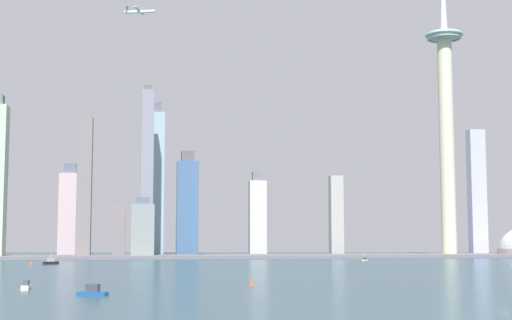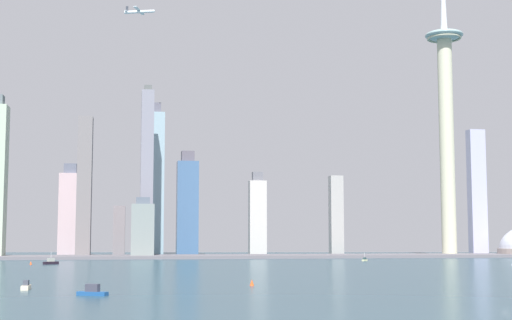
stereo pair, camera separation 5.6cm
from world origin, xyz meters
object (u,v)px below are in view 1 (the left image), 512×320
Objects in this scene: skyscraper_7 at (336,216)px; boat_5 at (93,291)px; skyscraper_4 at (119,231)px; skyscraper_10 at (477,192)px; airplane at (140,12)px; channel_buoy_1 at (252,282)px; channel_buoy_0 at (31,263)px; skyscraper_5 at (69,213)px; skyscraper_3 at (187,206)px; skyscraper_2 at (147,172)px; observation_tower at (446,105)px; boat_0 at (51,262)px; boat_1 at (365,260)px; skyscraper_6 at (143,230)px; skyscraper_9 at (154,182)px; boat_7 at (26,286)px; skyscraper_1 at (84,187)px; skyscraper_0 at (257,216)px.

boat_5 is (-234.92, -518.08, -42.28)m from skyscraper_7.
skyscraper_4 is 0.39× the size of skyscraper_10.
channel_buoy_1 is at bearing -66.27° from airplane.
boat_5 reaches higher than channel_buoy_0.
skyscraper_5 is at bearing 103.06° from channel_buoy_1.
skyscraper_3 is at bearing 89.05° from channel_buoy_1.
skyscraper_4 is 57.78m from skyscraper_5.
airplane reaches higher than skyscraper_2.
boat_0 is at bearing -156.72° from observation_tower.
airplane is at bearing 115.88° from boat_5.
boat_1 is (266.91, -207.14, -45.65)m from skyscraper_5.
skyscraper_6 is 113.91m from skyscraper_9.
skyscraper_4 is (-27.94, 47.85, -60.15)m from skyscraper_2.
observation_tower is 36.25× the size of boat_7.
boat_0 is at bearing 126.51° from boat_5.
skyscraper_5 reaches higher than boat_7.
observation_tower is 130.23× the size of channel_buoy_1.
skyscraper_7 is at bearing 26.26° from airplane.
boat_5 reaches higher than channel_buoy_1.
channel_buoy_0 is at bearing -173.30° from boat_7.
skyscraper_1 reaches higher than boat_5.
channel_buoy_1 is (112.29, -269.22, -0.33)m from boat_0.
skyscraper_5 is 13.92× the size of boat_1.
boat_5 is at bearing -97.66° from skyscraper_3.
boat_1 is (189.25, -111.68, -26.44)m from skyscraper_6.
observation_tower is 461.90m from boat_0.
boat_0 reaches higher than boat_1.
skyscraper_2 reaches higher than skyscraper_0.
skyscraper_4 is at bearing -178.96° from skyscraper_0.
boat_0 is at bearing -94.07° from skyscraper_1.
skyscraper_3 is at bearing 79.37° from boat_1.
boat_1 is 339.83m from channel_buoy_1.
skyscraper_3 is at bearing 60.60° from channel_buoy_0.
skyscraper_1 is at bearing -170.56° from skyscraper_2.
skyscraper_9 is 273.64m from boat_0.
observation_tower reaches higher than skyscraper_2.
skyscraper_10 reaches higher than skyscraper_0.
channel_buoy_0 is at bearing -119.47° from skyscraper_6.
skyscraper_7 is (81.95, -33.74, 0.10)m from skyscraper_0.
boat_7 is 93.97m from channel_buoy_1.
channel_buoy_0 is (-296.08, -207.80, -42.45)m from skyscraper_7.
skyscraper_7 is at bearing 151.26° from boat_7.
skyscraper_6 is at bearing 60.53° from channel_buoy_0.
skyscraper_6 is 462.69m from boat_5.
airplane reaches higher than skyscraper_7.
boat_5 is at bearing -84.52° from skyscraper_5.
boat_0 is 4.39× the size of channel_buoy_0.
boat_7 is at bearing -132.12° from skyscraper_10.
skyscraper_7 is at bearing -22.38° from skyscraper_0.
skyscraper_2 is 227.60m from channel_buoy_0.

